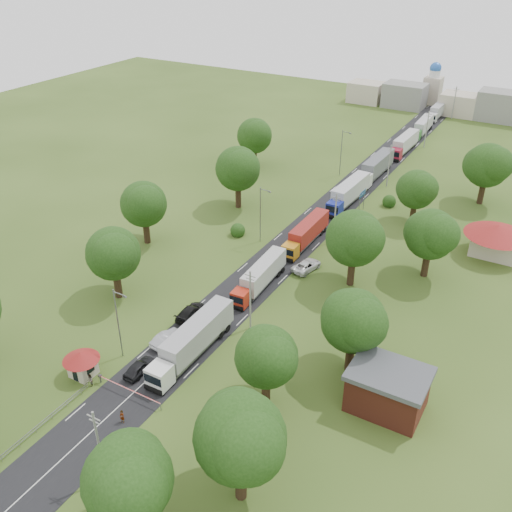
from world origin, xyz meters
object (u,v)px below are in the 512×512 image
Objects in this scene: car_lane_front at (139,367)px; truck_0 at (193,340)px; boom_barrier at (120,386)px; guard_booth at (82,361)px; car_lane_mid at (167,338)px; pedestrian_near at (122,417)px; info_sign at (362,197)px.

truck_0 is at bearing -123.11° from car_lane_front.
car_lane_front is (-3.74, -6.00, -1.52)m from truck_0.
guard_booth is (-5.84, -0.00, 1.27)m from boom_barrier.
car_lane_front reaches higher than car_lane_mid.
car_lane_front is 8.05m from pedestrian_near.
guard_booth reaches higher than pedestrian_near.
info_sign is (6.56, 60.00, 2.11)m from boom_barrier.
guard_booth is 0.95× the size of car_lane_front.
pedestrian_near is (3.36, -3.50, -0.07)m from boom_barrier.
info_sign reaches higher than car_lane_front.
pedestrian_near is (4.23, -13.31, 0.04)m from car_lane_mid.
guard_booth is at bearing 32.31° from car_lane_front.
guard_booth is at bearing 158.15° from pedestrian_near.
truck_0 is 4.60m from car_lane_mid.
car_lane_mid is (4.97, 9.81, -1.38)m from guard_booth.
info_sign is 63.62m from pedestrian_near.
truck_0 reaches higher than info_sign.
boom_barrier is 9.85m from car_lane_mid.
pedestrian_near is (3.63, -7.18, 0.03)m from car_lane_front.
pedestrian_near is at bearing -92.88° from info_sign.
boom_barrier is at bearing -96.24° from info_sign.
guard_booth is 1.07× the size of info_sign.
car_lane_mid is at bearing -85.57° from car_lane_front.
truck_0 is 3.29× the size of car_lane_mid.
guard_booth is 2.69× the size of pedestrian_near.
info_sign is 2.50× the size of pedestrian_near.
info_sign is at bearing 78.32° from guard_booth.
car_lane_front is (-0.27, 3.68, -0.11)m from boom_barrier.
guard_booth reaches higher than boom_barrier.
guard_booth is 6.82m from car_lane_front.
car_lane_front is (-6.83, -56.32, -2.22)m from info_sign.
car_lane_mid is 2.90× the size of pedestrian_near.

